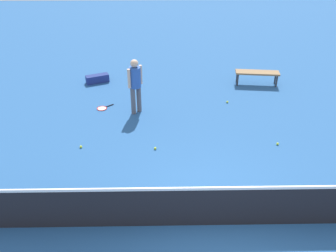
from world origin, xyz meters
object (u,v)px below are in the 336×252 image
Objects in this scene: tennis_ball_by_net at (155,148)px; tennis_ball_baseline at (227,102)px; player_near_side at (135,82)px; tennis_ball_midcourt at (278,144)px; equipment_bag at (98,78)px; tennis_racket_near_player at (103,108)px; courtside_bench at (257,73)px; tennis_ball_near_player at (81,147)px.

tennis_ball_baseline is (-2.29, -2.59, 0.00)m from tennis_ball_by_net.
player_near_side is at bearing 11.08° from tennis_ball_baseline.
equipment_bag is (5.32, -4.13, 0.11)m from tennis_ball_midcourt.
tennis_ball_baseline is at bearing -175.50° from tennis_racket_near_player.
tennis_racket_near_player is 0.67× the size of equipment_bag.
courtside_bench is (-1.23, -1.40, 0.38)m from tennis_ball_baseline.
tennis_ball_near_player is 6.72m from courtside_bench.
player_near_side is at bearing 123.34° from equipment_bag.
player_near_side is at bearing -125.26° from tennis_ball_near_player.
tennis_ball_midcourt is at bearing -177.31° from tennis_ball_by_net.
tennis_ball_baseline is 0.04× the size of courtside_bench.
tennis_ball_midcourt is 2.62m from tennis_ball_baseline.
tennis_ball_baseline is at bearing 48.52° from courtside_bench.
equipment_bag is at bearing -37.79° from tennis_ball_midcourt.
courtside_bench reaches higher than tennis_ball_by_net.
equipment_bag reaches higher than tennis_ball_baseline.
courtside_bench reaches higher than tennis_racket_near_player.
tennis_racket_near_player is 5.36m from tennis_ball_midcourt.
tennis_ball_baseline is at bearing -168.92° from player_near_side.
courtside_bench is (-4.11, -1.96, -0.59)m from player_near_side.
tennis_ball_near_player is 5.19m from tennis_ball_midcourt.
courtside_bench is at bearing -154.52° from player_near_side.
tennis_ball_by_net is at bearing 48.57° from tennis_ball_baseline.
player_near_side is at bearing 25.48° from courtside_bench.
courtside_bench is at bearing -131.48° from tennis_ball_baseline.
tennis_ball_midcourt is 0.08× the size of equipment_bag.
tennis_ball_near_player is 0.08× the size of equipment_bag.
equipment_bag is (4.36, -1.69, 0.11)m from tennis_ball_baseline.
courtside_bench is (-3.52, -3.98, 0.38)m from tennis_ball_by_net.
tennis_ball_midcourt is 0.04× the size of courtside_bench.
courtside_bench reaches higher than equipment_bag.
player_near_side is at bearing 166.82° from tennis_racket_near_player.
tennis_ball_by_net is 1.00× the size of tennis_ball_midcourt.
courtside_bench is (-5.47, -3.88, 0.38)m from tennis_ball_near_player.
tennis_ball_midcourt is at bearing 153.99° from player_near_side.
tennis_ball_baseline reaches higher than tennis_racket_near_player.
tennis_ball_midcourt is at bearing 142.21° from equipment_bag.
tennis_racket_near_player is at bearing 101.43° from equipment_bag.
tennis_ball_midcourt is at bearing 111.48° from tennis_ball_baseline.
tennis_ball_near_player is at bearing 0.50° from tennis_ball_midcourt.
tennis_ball_by_net is (-1.67, 2.28, 0.02)m from tennis_racket_near_player.
player_near_side is at bearing -26.01° from tennis_ball_midcourt.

